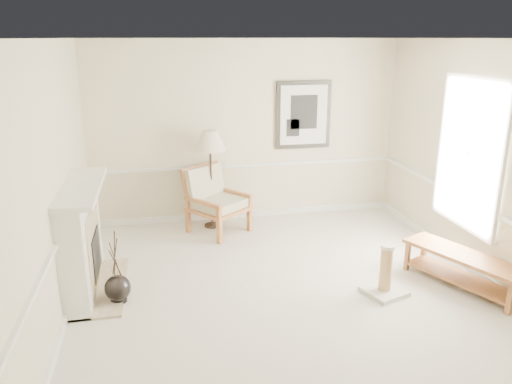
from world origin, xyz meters
TOP-DOWN VIEW (x-y plane):
  - ground at (0.00, 0.00)m, footprint 5.50×5.50m
  - room at (0.14, 0.08)m, footprint 5.04×5.54m
  - fireplace at (-2.34, 0.60)m, footprint 0.64×1.64m
  - floor_vase at (-1.95, 0.22)m, footprint 0.30×0.30m
  - armchair at (-0.61, 2.24)m, footprint 1.10×1.11m
  - floor_lamp at (-0.62, 2.40)m, footprint 0.61×0.61m
  - bench at (2.12, -0.23)m, footprint 1.02×1.54m
  - scratching_post at (1.12, -0.21)m, footprint 0.56×0.56m

SIDE VIEW (x-z plane):
  - ground at x=0.00m, z-range 0.00..0.00m
  - floor_vase at x=-1.95m, z-range -0.28..0.60m
  - scratching_post at x=1.12m, z-range -0.12..0.51m
  - bench at x=2.12m, z-range 0.07..0.50m
  - armchair at x=-0.61m, z-range 0.04..1.05m
  - fireplace at x=-2.34m, z-range -0.01..1.30m
  - floor_lamp at x=-0.62m, z-range 0.58..2.14m
  - room at x=0.14m, z-range 0.41..3.33m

